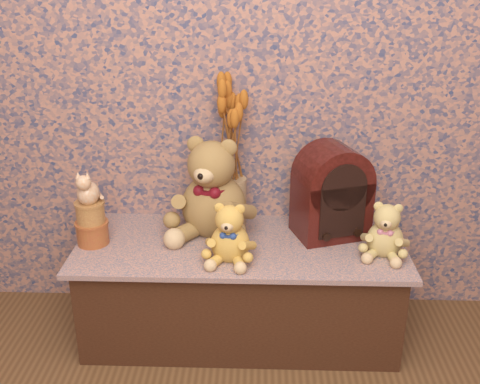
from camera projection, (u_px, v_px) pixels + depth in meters
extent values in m
cube|color=navy|center=(243.00, 4.00, 2.14)|extent=(3.00, 0.10, 2.60)
cube|color=#3A5377|center=(240.00, 288.00, 2.32)|extent=(1.29, 0.54, 0.42)
cylinder|color=tan|center=(232.00, 201.00, 2.37)|extent=(0.14, 0.14, 0.20)
cylinder|color=#B27D34|center=(93.00, 233.00, 2.22)|extent=(0.15, 0.15, 0.09)
cylinder|color=#DEBA61|center=(90.00, 213.00, 2.19)|extent=(0.12, 0.12, 0.09)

